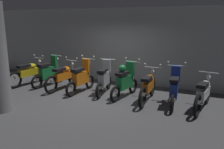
{
  "coord_description": "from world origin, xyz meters",
  "views": [
    {
      "loc": [
        3.52,
        -6.6,
        2.54
      ],
      "look_at": [
        0.36,
        0.42,
        0.75
      ],
      "focal_mm": 37.31,
      "sensor_mm": 36.0,
      "label": 1
    }
  ],
  "objects_px": {
    "motorbike_slot_8": "(203,94)",
    "motorbike_slot_1": "(49,73)",
    "motorbike_slot_0": "(29,73)",
    "motorbike_slot_5": "(125,81)",
    "motorbike_slot_6": "(148,87)",
    "motorbike_slot_3": "(81,78)",
    "motorbike_slot_4": "(104,79)",
    "motorbike_slot_7": "(174,89)",
    "motorbike_slot_2": "(63,76)"
  },
  "relations": [
    {
      "from": "motorbike_slot_2",
      "to": "motorbike_slot_6",
      "type": "distance_m",
      "value": 3.29
    },
    {
      "from": "motorbike_slot_3",
      "to": "motorbike_slot_7",
      "type": "distance_m",
      "value": 3.29
    },
    {
      "from": "motorbike_slot_1",
      "to": "motorbike_slot_7",
      "type": "distance_m",
      "value": 4.94
    },
    {
      "from": "motorbike_slot_1",
      "to": "motorbike_slot_3",
      "type": "distance_m",
      "value": 1.66
    },
    {
      "from": "motorbike_slot_1",
      "to": "motorbike_slot_5",
      "type": "height_order",
      "value": "motorbike_slot_5"
    },
    {
      "from": "motorbike_slot_1",
      "to": "motorbike_slot_8",
      "type": "xyz_separation_m",
      "value": [
        5.76,
        -0.28,
        -0.03
      ]
    },
    {
      "from": "motorbike_slot_1",
      "to": "motorbike_slot_2",
      "type": "relative_size",
      "value": 0.86
    },
    {
      "from": "motorbike_slot_6",
      "to": "motorbike_slot_8",
      "type": "bearing_deg",
      "value": -2.0
    },
    {
      "from": "motorbike_slot_1",
      "to": "motorbike_slot_0",
      "type": "bearing_deg",
      "value": -165.38
    },
    {
      "from": "motorbike_slot_7",
      "to": "motorbike_slot_5",
      "type": "bearing_deg",
      "value": 175.59
    },
    {
      "from": "motorbike_slot_0",
      "to": "motorbike_slot_4",
      "type": "relative_size",
      "value": 1.16
    },
    {
      "from": "motorbike_slot_6",
      "to": "motorbike_slot_8",
      "type": "height_order",
      "value": "motorbike_slot_6"
    },
    {
      "from": "motorbike_slot_3",
      "to": "motorbike_slot_4",
      "type": "height_order",
      "value": "motorbike_slot_3"
    },
    {
      "from": "motorbike_slot_3",
      "to": "motorbike_slot_5",
      "type": "xyz_separation_m",
      "value": [
        1.65,
        0.1,
        0.04
      ]
    },
    {
      "from": "motorbike_slot_2",
      "to": "motorbike_slot_3",
      "type": "bearing_deg",
      "value": -3.89
    },
    {
      "from": "motorbike_slot_4",
      "to": "motorbike_slot_8",
      "type": "relative_size",
      "value": 0.86
    },
    {
      "from": "motorbike_slot_0",
      "to": "motorbike_slot_6",
      "type": "distance_m",
      "value": 4.94
    },
    {
      "from": "motorbike_slot_4",
      "to": "motorbike_slot_6",
      "type": "bearing_deg",
      "value": -7.19
    },
    {
      "from": "motorbike_slot_3",
      "to": "motorbike_slot_6",
      "type": "distance_m",
      "value": 2.47
    },
    {
      "from": "motorbike_slot_6",
      "to": "motorbike_slot_8",
      "type": "distance_m",
      "value": 1.65
    },
    {
      "from": "motorbike_slot_4",
      "to": "motorbike_slot_6",
      "type": "height_order",
      "value": "motorbike_slot_4"
    },
    {
      "from": "motorbike_slot_1",
      "to": "motorbike_slot_3",
      "type": "height_order",
      "value": "motorbike_slot_3"
    },
    {
      "from": "motorbike_slot_4",
      "to": "motorbike_slot_5",
      "type": "xyz_separation_m",
      "value": [
        0.83,
        -0.11,
        0.04
      ]
    },
    {
      "from": "motorbike_slot_0",
      "to": "motorbike_slot_8",
      "type": "bearing_deg",
      "value": -0.57
    },
    {
      "from": "motorbike_slot_7",
      "to": "motorbike_slot_3",
      "type": "bearing_deg",
      "value": 179.61
    },
    {
      "from": "motorbike_slot_4",
      "to": "motorbike_slot_5",
      "type": "distance_m",
      "value": 0.84
    },
    {
      "from": "motorbike_slot_1",
      "to": "motorbike_slot_8",
      "type": "distance_m",
      "value": 5.77
    },
    {
      "from": "motorbike_slot_2",
      "to": "motorbike_slot_3",
      "type": "xyz_separation_m",
      "value": [
        0.82,
        -0.06,
        0.04
      ]
    },
    {
      "from": "motorbike_slot_1",
      "to": "motorbike_slot_6",
      "type": "xyz_separation_m",
      "value": [
        4.11,
        -0.22,
        -0.03
      ]
    },
    {
      "from": "motorbike_slot_0",
      "to": "motorbike_slot_1",
      "type": "height_order",
      "value": "motorbike_slot_1"
    },
    {
      "from": "motorbike_slot_8",
      "to": "motorbike_slot_3",
      "type": "bearing_deg",
      "value": 179.25
    },
    {
      "from": "motorbike_slot_1",
      "to": "motorbike_slot_8",
      "type": "bearing_deg",
      "value": -2.78
    },
    {
      "from": "motorbike_slot_4",
      "to": "motorbike_slot_3",
      "type": "bearing_deg",
      "value": -165.42
    },
    {
      "from": "motorbike_slot_5",
      "to": "motorbike_slot_1",
      "type": "bearing_deg",
      "value": 177.87
    },
    {
      "from": "motorbike_slot_7",
      "to": "motorbike_slot_6",
      "type": "bearing_deg",
      "value": 178.18
    },
    {
      "from": "motorbike_slot_0",
      "to": "motorbike_slot_7",
      "type": "bearing_deg",
      "value": -0.33
    },
    {
      "from": "motorbike_slot_5",
      "to": "motorbike_slot_2",
      "type": "bearing_deg",
      "value": -178.89
    },
    {
      "from": "motorbike_slot_6",
      "to": "motorbike_slot_8",
      "type": "relative_size",
      "value": 1.01
    },
    {
      "from": "motorbike_slot_2",
      "to": "motorbike_slot_7",
      "type": "relative_size",
      "value": 1.16
    },
    {
      "from": "motorbike_slot_5",
      "to": "motorbike_slot_7",
      "type": "distance_m",
      "value": 1.64
    },
    {
      "from": "motorbike_slot_8",
      "to": "motorbike_slot_1",
      "type": "bearing_deg",
      "value": 177.22
    },
    {
      "from": "motorbike_slot_0",
      "to": "motorbike_slot_5",
      "type": "height_order",
      "value": "motorbike_slot_5"
    },
    {
      "from": "motorbike_slot_6",
      "to": "motorbike_slot_5",
      "type": "bearing_deg",
      "value": 173.01
    },
    {
      "from": "motorbike_slot_3",
      "to": "motorbike_slot_1",
      "type": "bearing_deg",
      "value": 172.17
    },
    {
      "from": "motorbike_slot_0",
      "to": "motorbike_slot_5",
      "type": "distance_m",
      "value": 4.12
    },
    {
      "from": "motorbike_slot_0",
      "to": "motorbike_slot_2",
      "type": "height_order",
      "value": "same"
    },
    {
      "from": "motorbike_slot_7",
      "to": "motorbike_slot_8",
      "type": "bearing_deg",
      "value": -2.18
    },
    {
      "from": "motorbike_slot_0",
      "to": "motorbike_slot_7",
      "type": "xyz_separation_m",
      "value": [
        5.76,
        -0.03,
        0.04
      ]
    },
    {
      "from": "motorbike_slot_0",
      "to": "motorbike_slot_6",
      "type": "height_order",
      "value": "same"
    },
    {
      "from": "motorbike_slot_7",
      "to": "motorbike_slot_8",
      "type": "relative_size",
      "value": 0.87
    }
  ]
}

